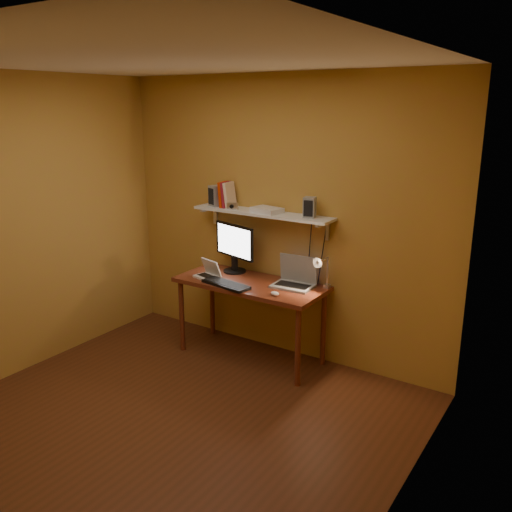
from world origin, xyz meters
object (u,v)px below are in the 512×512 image
Objects in this scene: desk at (250,291)px; shelf_camera at (232,206)px; netbook at (209,273)px; speaker_right at (310,207)px; laptop at (295,278)px; router at (267,210)px; mouse at (275,293)px; wall_shelf at (262,213)px; desk_lamp at (322,268)px; keyboard at (226,284)px; monitor at (234,246)px; speaker_left at (216,196)px.

shelf_camera is at bearing 155.26° from desk.
speaker_right is (0.89, 0.30, 0.66)m from netbook.
laptop is 0.67m from router.
netbook reaches higher than mouse.
wall_shelf is 15.94× the size of mouse.
speaker_right is (-0.17, 0.07, 0.51)m from desk_lamp.
wall_shelf is at bearing 81.82° from keyboard.
router is (-0.60, 0.06, 0.44)m from desk_lamp.
shelf_camera reaches higher than wall_shelf.
monitor is 0.49m from keyboard.
laptop is 0.65m from speaker_right.
wall_shelf is at bearing 11.32° from shelf_camera.
desk_lamp is at bearing 16.58° from speaker_left.
speaker_left is 1.81× the size of shelf_camera.
mouse is (0.38, -0.18, 0.10)m from desk.
speaker_right is (0.61, 0.41, 0.70)m from keyboard.
keyboard is at bearing -156.89° from desk_lamp.
wall_shelf is at bearing 90.00° from desk.
monitor is 5.80× the size of mouse.
desk_lamp is at bearing 12.18° from monitor.
mouse is at bearing 9.18° from netbook.
desk_lamp is at bearing -36.45° from speaker_right.
keyboard reaches higher than desk.
desk is at bearing -24.74° from shelf_camera.
shelf_camera is (0.11, 0.24, 0.61)m from netbook.
speaker_left is at bearing 144.02° from keyboard.
desk_lamp is 3.44× the size of shelf_camera.
mouse is (-0.02, -0.32, -0.06)m from laptop.
speaker_right is at bearing 42.65° from keyboard.
speaker_right reaches higher than laptop.
shelf_camera is (0.24, -0.06, -0.07)m from speaker_left.
speaker_left reaches higher than wall_shelf.
desk_lamp is 0.54m from speaker_right.
router reaches higher than netbook.
laptop is 0.32m from mouse.
desk is 2.92× the size of keyboard.
shelf_camera is at bearing 174.14° from mouse.
desk is 7.08× the size of speaker_left.
laptop is at bearing 16.03° from speaker_left.
shelf_camera is 0.40× the size of router.
shelf_camera is (0.01, -0.04, 0.39)m from monitor.
wall_shelf is 0.46m from monitor.
desk_lamp is at bearing 10.81° from desk.
wall_shelf reaches higher than laptop.
shelf_camera reaches higher than keyboard.
desk is at bearing -14.97° from monitor.
laptop is 0.63m from keyboard.
wall_shelf reaches higher than monitor.
laptop is at bearing 42.33° from keyboard.
desk is 0.43m from mouse.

